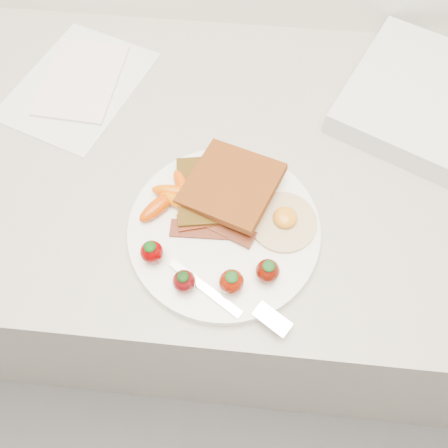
{
  "coord_description": "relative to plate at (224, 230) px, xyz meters",
  "views": [
    {
      "loc": [
        0.04,
        1.3,
        1.47
      ],
      "look_at": [
        0.01,
        1.56,
        0.93
      ],
      "focal_mm": 35.0,
      "sensor_mm": 36.0,
      "label": 1
    }
  ],
  "objects": [
    {
      "name": "bacon_strips",
      "position": [
        -0.01,
        0.0,
        0.01
      ],
      "size": [
        0.12,
        0.07,
        0.01
      ],
      "color": "#45130D",
      "rests_on": "plate"
    },
    {
      "name": "strawberries",
      "position": [
        -0.01,
        -0.07,
        0.03
      ],
      "size": [
        0.18,
        0.07,
        0.04
      ],
      "color": "#6B0001",
      "rests_on": "plate"
    },
    {
      "name": "toast_upper",
      "position": [
        0.0,
        0.06,
        0.03
      ],
      "size": [
        0.16,
        0.16,
        0.03
      ],
      "primitive_type": "cube",
      "rotation": [
        0.0,
        -0.1,
        -0.37
      ],
      "color": "#4C230D",
      "rests_on": "toast_lower"
    },
    {
      "name": "counter",
      "position": [
        -0.01,
        0.14,
        -0.46
      ],
      "size": [
        2.0,
        0.6,
        0.9
      ],
      "primitive_type": "cube",
      "color": "gray",
      "rests_on": "ground"
    },
    {
      "name": "paper_sheet",
      "position": [
        -0.28,
        0.26,
        -0.01
      ],
      "size": [
        0.26,
        0.3,
        0.0
      ],
      "primitive_type": "cube",
      "rotation": [
        0.0,
        0.0,
        -0.34
      ],
      "color": "silver",
      "rests_on": "counter"
    },
    {
      "name": "plate",
      "position": [
        0.0,
        0.0,
        0.0
      ],
      "size": [
        0.27,
        0.27,
        0.02
      ],
      "primitive_type": "cylinder",
      "color": "white",
      "rests_on": "counter"
    },
    {
      "name": "toast_lower",
      "position": [
        -0.02,
        0.05,
        0.02
      ],
      "size": [
        0.13,
        0.13,
        0.01
      ],
      "primitive_type": "cube",
      "rotation": [
        0.0,
        0.0,
        0.17
      ],
      "color": "black",
      "rests_on": "plate"
    },
    {
      "name": "notepad",
      "position": [
        -0.27,
        0.26,
        -0.0
      ],
      "size": [
        0.13,
        0.19,
        0.01
      ],
      "primitive_type": "cube",
      "rotation": [
        0.0,
        0.0,
        -0.06
      ],
      "color": "silver",
      "rests_on": "paper_sheet"
    },
    {
      "name": "fried_egg",
      "position": [
        0.08,
        0.02,
        0.01
      ],
      "size": [
        0.11,
        0.11,
        0.02
      ],
      "color": "beige",
      "rests_on": "plate"
    },
    {
      "name": "fork",
      "position": [
        0.02,
        -0.11,
        0.01
      ],
      "size": [
        0.17,
        0.09,
        0.0
      ],
      "color": "silver",
      "rests_on": "plate"
    },
    {
      "name": "baby_carrots",
      "position": [
        -0.08,
        0.04,
        0.02
      ],
      "size": [
        0.08,
        0.1,
        0.02
      ],
      "color": "#DB5B01",
      "rests_on": "plate"
    }
  ]
}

